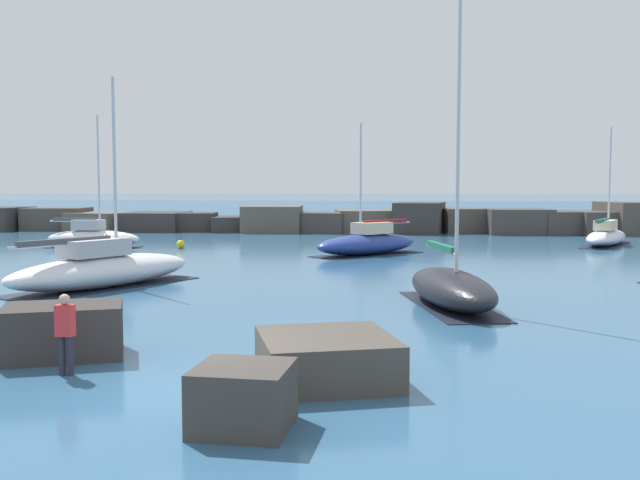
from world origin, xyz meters
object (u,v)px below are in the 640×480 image
at_px(sailboat_moored_0, 368,243).
at_px(sailboat_moored_4, 606,236).
at_px(sailboat_moored_5, 451,287).
at_px(person_on_rocks, 65,330).
at_px(sailboat_moored_1, 103,269).
at_px(sailboat_moored_3, 93,237).
at_px(mooring_buoy_orange_near, 181,244).

xyz_separation_m(sailboat_moored_0, sailboat_moored_4, (15.09, 7.78, -0.06)).
bearing_deg(sailboat_moored_5, person_on_rocks, -132.44).
bearing_deg(sailboat_moored_1, sailboat_moored_3, 114.88).
height_order(sailboat_moored_1, mooring_buoy_orange_near, sailboat_moored_1).
height_order(sailboat_moored_0, sailboat_moored_5, sailboat_moored_5).
xyz_separation_m(sailboat_moored_4, sailboat_moored_5, (-11.75, -24.61, 0.02)).
xyz_separation_m(sailboat_moored_0, sailboat_moored_5, (3.34, -16.83, -0.04)).
xyz_separation_m(sailboat_moored_1, sailboat_moored_4, (24.64, 21.65, -0.09)).
height_order(sailboat_moored_0, person_on_rocks, sailboat_moored_0).
relative_size(sailboat_moored_4, mooring_buoy_orange_near, 10.85).
distance_m(sailboat_moored_0, sailboat_moored_3, 17.49).
bearing_deg(mooring_buoy_orange_near, sailboat_moored_4, 10.95).
xyz_separation_m(sailboat_moored_1, sailboat_moored_5, (12.89, -2.95, -0.07)).
height_order(sailboat_moored_3, mooring_buoy_orange_near, sailboat_moored_3).
bearing_deg(sailboat_moored_0, sailboat_moored_1, -124.55).
relative_size(sailboat_moored_1, mooring_buoy_orange_near, 11.81).
bearing_deg(person_on_rocks, sailboat_moored_4, 59.16).
distance_m(sailboat_moored_3, sailboat_moored_5, 28.44).
bearing_deg(mooring_buoy_orange_near, sailboat_moored_1, -82.97).
bearing_deg(person_on_rocks, sailboat_moored_3, 112.78).
height_order(sailboat_moored_0, sailboat_moored_1, sailboat_moored_1).
xyz_separation_m(sailboat_moored_0, mooring_buoy_orange_near, (-11.59, 2.62, -0.41)).
height_order(sailboat_moored_4, mooring_buoy_orange_near, sailboat_moored_4).
relative_size(sailboat_moored_1, person_on_rocks, 5.04).
bearing_deg(sailboat_moored_0, mooring_buoy_orange_near, 167.27).
xyz_separation_m(sailboat_moored_3, person_on_rocks, (12.13, -28.88, 0.29)).
height_order(sailboat_moored_5, mooring_buoy_orange_near, sailboat_moored_5).
height_order(sailboat_moored_3, person_on_rocks, sailboat_moored_3).
distance_m(sailboat_moored_1, sailboat_moored_4, 32.81).
xyz_separation_m(sailboat_moored_3, sailboat_moored_5, (20.61, -19.60, -0.02)).
relative_size(sailboat_moored_5, person_on_rocks, 6.38).
relative_size(sailboat_moored_3, sailboat_moored_5, 0.76).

